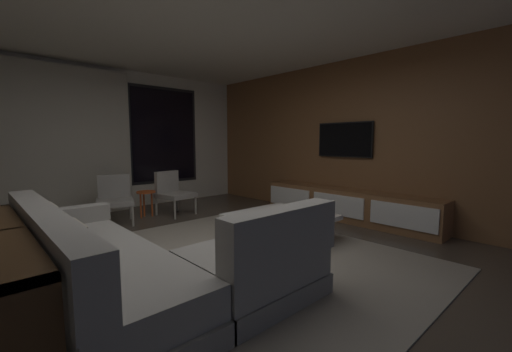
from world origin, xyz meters
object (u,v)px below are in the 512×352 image
object	(u,v)px
side_stool	(146,196)
accent_chair_near_window	(173,190)
sectional_couch	(139,267)
coffee_table	(281,227)
media_console	(347,206)
book_stack_on_coffee_table	(295,213)
accent_chair_by_curtain	(115,197)
mounted_tv	(345,140)

from	to	relation	value
side_stool	accent_chair_near_window	bearing A→B (deg)	-11.62
sectional_couch	coffee_table	world-z (taller)	sectional_couch
media_console	book_stack_on_coffee_table	bearing A→B (deg)	-173.12
sectional_couch	book_stack_on_coffee_table	world-z (taller)	sectional_couch
side_stool	media_console	distance (m)	3.45
coffee_table	media_console	distance (m)	1.64
sectional_couch	accent_chair_by_curtain	xyz separation A→B (m)	(0.75, 2.74, 0.14)
book_stack_on_coffee_table	mounted_tv	world-z (taller)	mounted_tv
accent_chair_by_curtain	side_stool	bearing A→B (deg)	4.42
sectional_couch	side_stool	world-z (taller)	sectional_couch
accent_chair_by_curtain	side_stool	size ratio (longest dim) A/B	1.70
side_stool	media_console	xyz separation A→B (m)	(2.37, -2.51, -0.12)
book_stack_on_coffee_table	accent_chair_by_curtain	bearing A→B (deg)	116.79
media_console	mounted_tv	distance (m)	1.13
accent_chair_by_curtain	coffee_table	bearing A→B (deg)	-62.65
media_console	side_stool	bearing A→B (deg)	133.38
accent_chair_near_window	sectional_couch	bearing A→B (deg)	-123.00
coffee_table	sectional_couch	bearing A→B (deg)	-172.15
book_stack_on_coffee_table	side_stool	distance (m)	2.82
mounted_tv	accent_chair_by_curtain	bearing A→B (deg)	143.69
coffee_table	accent_chair_near_window	distance (m)	2.44
accent_chair_near_window	accent_chair_by_curtain	distance (m)	1.00
accent_chair_near_window	coffee_table	bearing A→B (deg)	-83.48
accent_chair_near_window	book_stack_on_coffee_table	bearing A→B (deg)	-82.50
media_console	accent_chair_by_curtain	bearing A→B (deg)	139.68
sectional_couch	accent_chair_by_curtain	world-z (taller)	sectional_couch
accent_chair_near_window	media_console	xyz separation A→B (m)	(1.91, -2.41, -0.18)
sectional_couch	side_stool	bearing A→B (deg)	65.22
accent_chair_near_window	accent_chair_by_curtain	world-z (taller)	same
book_stack_on_coffee_table	accent_chair_near_window	bearing A→B (deg)	97.50
coffee_table	accent_chair_near_window	size ratio (longest dim) A/B	1.49
side_stool	coffee_table	bearing A→B (deg)	-73.61
coffee_table	accent_chair_by_curtain	bearing A→B (deg)	117.35
mounted_tv	side_stool	bearing A→B (deg)	137.83
coffee_table	media_console	size ratio (longest dim) A/B	0.37
accent_chair_near_window	media_console	distance (m)	3.08
book_stack_on_coffee_table	mounted_tv	bearing A→B (deg)	12.49
book_stack_on_coffee_table	coffee_table	bearing A→B (deg)	109.21
accent_chair_by_curtain	media_console	size ratio (longest dim) A/B	0.25
side_stool	book_stack_on_coffee_table	bearing A→B (deg)	-73.40
accent_chair_near_window	side_stool	size ratio (longest dim) A/B	1.70
sectional_couch	coffee_table	distance (m)	2.04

